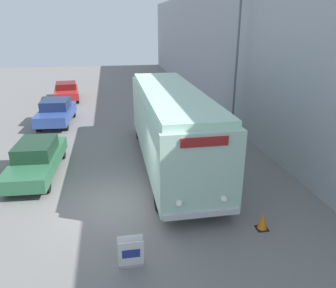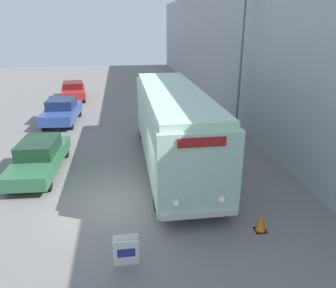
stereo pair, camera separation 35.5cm
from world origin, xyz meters
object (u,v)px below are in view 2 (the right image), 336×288
Objects in this scene: streetlamp at (242,50)px; parked_car_mid at (62,111)px; vintage_bus at (173,124)px; parked_car_far at (73,90)px; parked_car_near at (39,157)px; sign_board at (126,252)px; traffic_cone at (261,223)px.

parked_car_mid is (-10.24, 4.13, -3.99)m from streetlamp.
vintage_bus is 6.14m from streetlamp.
vintage_bus is 15.84m from parked_car_far.
sign_board is at bearing -57.96° from parked_car_near.
parked_car_far is at bearing 112.01° from traffic_cone.
parked_car_far is 8.20× the size of traffic_cone.
traffic_cone is (1.92, -5.44, -1.65)m from vintage_bus.
traffic_cone is at bearing -70.61° from vintage_bus.
parked_car_far is at bearing 133.06° from streetlamp.
streetlamp reaches higher than parked_car_near.
vintage_bus is 2.35× the size of parked_car_mid.
sign_board is (-2.28, -6.38, -1.52)m from vintage_bus.
sign_board reaches higher than traffic_cone.
parked_car_near is at bearing 119.04° from sign_board.
parked_car_near is at bearing -94.56° from parked_car_far.
parked_car_mid is 0.97× the size of parked_car_far.
parked_car_mid is at bearing 121.41° from traffic_cone.
parked_car_near is 1.06× the size of parked_car_far.
parked_car_mid reaches higher than parked_car_far.
vintage_bus is at bearing 109.39° from traffic_cone.
streetlamp is 11.34m from parked_car_near.
parked_car_near is (-3.54, 6.37, 0.31)m from sign_board.
vintage_bus is 2.27× the size of parked_car_far.
traffic_cone is (7.96, -13.03, -0.51)m from parked_car_mid.
parked_car_far is (-10.36, 11.08, -4.02)m from streetlamp.
parked_car_mid is (-3.76, 13.97, 0.37)m from sign_board.
sign_board is 0.19× the size of parked_car_far.
parked_car_near is 9.46m from traffic_cone.
parked_car_mid is 15.28m from traffic_cone.
sign_board is 0.18× the size of parked_car_near.
streetlamp is at bearing -52.87° from parked_car_far.
sign_board is at bearing -167.38° from traffic_cone.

